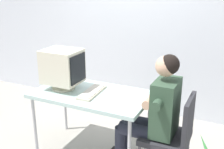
{
  "coord_description": "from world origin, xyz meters",
  "views": [
    {
      "loc": [
        1.43,
        -2.46,
        1.92
      ],
      "look_at": [
        0.25,
        0.0,
        1.0
      ],
      "focal_mm": 44.25,
      "sensor_mm": 36.0,
      "label": 1
    }
  ],
  "objects_px": {
    "crt_monitor": "(63,67)",
    "person_seated": "(154,110)",
    "office_chair": "(173,133)",
    "desk": "(91,97)",
    "keyboard": "(92,92)"
  },
  "relations": [
    {
      "from": "crt_monitor",
      "to": "person_seated",
      "type": "height_order",
      "value": "person_seated"
    },
    {
      "from": "office_chair",
      "to": "person_seated",
      "type": "distance_m",
      "value": 0.29
    },
    {
      "from": "keyboard",
      "to": "office_chair",
      "type": "xyz_separation_m",
      "value": [
        0.92,
        0.0,
        -0.28
      ]
    },
    {
      "from": "crt_monitor",
      "to": "person_seated",
      "type": "xyz_separation_m",
      "value": [
        1.08,
        0.01,
        -0.32
      ]
    },
    {
      "from": "keyboard",
      "to": "office_chair",
      "type": "height_order",
      "value": "office_chair"
    },
    {
      "from": "desk",
      "to": "keyboard",
      "type": "xyz_separation_m",
      "value": [
        0.02,
        -0.01,
        0.07
      ]
    },
    {
      "from": "desk",
      "to": "keyboard",
      "type": "relative_size",
      "value": 2.76
    },
    {
      "from": "crt_monitor",
      "to": "desk",
      "type": "bearing_deg",
      "value": 4.37
    },
    {
      "from": "office_chair",
      "to": "person_seated",
      "type": "bearing_deg",
      "value": -180.0
    },
    {
      "from": "desk",
      "to": "person_seated",
      "type": "relative_size",
      "value": 1.0
    },
    {
      "from": "office_chair",
      "to": "person_seated",
      "type": "height_order",
      "value": "person_seated"
    },
    {
      "from": "crt_monitor",
      "to": "person_seated",
      "type": "distance_m",
      "value": 1.13
    },
    {
      "from": "office_chair",
      "to": "crt_monitor",
      "type": "bearing_deg",
      "value": -179.35
    },
    {
      "from": "desk",
      "to": "crt_monitor",
      "type": "bearing_deg",
      "value": -175.63
    },
    {
      "from": "keyboard",
      "to": "person_seated",
      "type": "distance_m",
      "value": 0.72
    }
  ]
}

